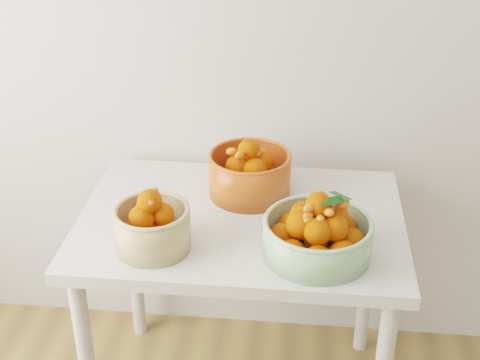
{
  "coord_description": "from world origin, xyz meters",
  "views": [
    {
      "loc": [
        -0.2,
        -0.15,
        1.83
      ],
      "look_at": [
        -0.37,
        1.53,
        0.92
      ],
      "focal_mm": 50.0,
      "sensor_mm": 36.0,
      "label": 1
    }
  ],
  "objects_px": {
    "table": "(241,243)",
    "bowl_green": "(318,234)",
    "bowl_cream": "(153,226)",
    "bowl_orange": "(249,173)"
  },
  "relations": [
    {
      "from": "table",
      "to": "bowl_green",
      "type": "bearing_deg",
      "value": -37.44
    },
    {
      "from": "bowl_cream",
      "to": "bowl_green",
      "type": "relative_size",
      "value": 0.59
    },
    {
      "from": "bowl_green",
      "to": "bowl_orange",
      "type": "distance_m",
      "value": 0.39
    },
    {
      "from": "table",
      "to": "bowl_cream",
      "type": "distance_m",
      "value": 0.34
    },
    {
      "from": "table",
      "to": "bowl_cream",
      "type": "relative_size",
      "value": 4.52
    },
    {
      "from": "table",
      "to": "bowl_orange",
      "type": "relative_size",
      "value": 2.92
    },
    {
      "from": "bowl_cream",
      "to": "bowl_orange",
      "type": "height_order",
      "value": "bowl_orange"
    },
    {
      "from": "table",
      "to": "bowl_green",
      "type": "height_order",
      "value": "bowl_green"
    },
    {
      "from": "table",
      "to": "bowl_orange",
      "type": "bearing_deg",
      "value": 85.33
    },
    {
      "from": "bowl_cream",
      "to": "table",
      "type": "bearing_deg",
      "value": 39.63
    }
  ]
}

